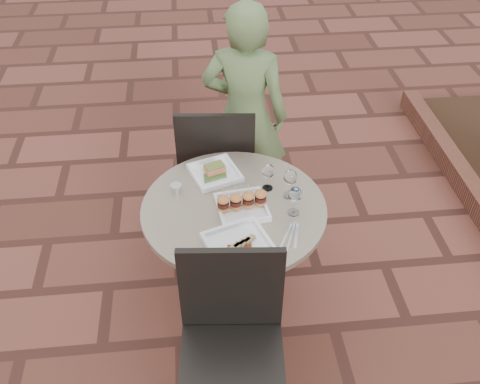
{
  "coord_description": "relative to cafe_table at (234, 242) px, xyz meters",
  "views": [
    {
      "loc": [
        -0.27,
        -2.1,
        2.46
      ],
      "look_at": [
        -0.08,
        -0.18,
        0.82
      ],
      "focal_mm": 40.0,
      "sensor_mm": 36.0,
      "label": 1
    }
  ],
  "objects": [
    {
      "name": "ground",
      "position": [
        0.11,
        0.18,
        -0.48
      ],
      "size": [
        60.0,
        60.0,
        0.0
      ],
      "primitive_type": "plane",
      "color": "brown",
      "rests_on": "ground"
    },
    {
      "name": "cafe_table",
      "position": [
        0.0,
        0.0,
        0.0
      ],
      "size": [
        0.9,
        0.9,
        0.73
      ],
      "color": "gray",
      "rests_on": "ground"
    },
    {
      "name": "chair_far",
      "position": [
        -0.05,
        0.62,
        0.07
      ],
      "size": [
        0.48,
        0.48,
        0.93
      ],
      "rotation": [
        0.0,
        0.0,
        3.05
      ],
      "color": "black",
      "rests_on": "ground"
    },
    {
      "name": "chair_near",
      "position": [
        -0.06,
        -0.58,
        0.07
      ],
      "size": [
        0.48,
        0.48,
        0.93
      ],
      "rotation": [
        0.0,
        0.0,
        -0.09
      ],
      "color": "black",
      "rests_on": "ground"
    },
    {
      "name": "diner",
      "position": [
        0.14,
        0.82,
        0.23
      ],
      "size": [
        0.6,
        0.47,
        1.43
      ],
      "primitive_type": "imported",
      "rotation": [
        0.0,
        0.0,
        2.86
      ],
      "color": "#536A3A",
      "rests_on": "ground"
    },
    {
      "name": "plate_salmon",
      "position": [
        -0.07,
        0.25,
        0.26
      ],
      "size": [
        0.29,
        0.29,
        0.06
      ],
      "rotation": [
        0.0,
        0.0,
        0.33
      ],
      "color": "white",
      "rests_on": "cafe_table"
    },
    {
      "name": "plate_sliders",
      "position": [
        0.04,
        -0.02,
        0.28
      ],
      "size": [
        0.26,
        0.26,
        0.15
      ],
      "rotation": [
        0.0,
        0.0,
        0.13
      ],
      "color": "white",
      "rests_on": "cafe_table"
    },
    {
      "name": "plate_tuna",
      "position": [
        -0.0,
        -0.28,
        0.26
      ],
      "size": [
        0.35,
        0.35,
        0.03
      ],
      "rotation": [
        0.0,
        0.0,
        0.33
      ],
      "color": "white",
      "rests_on": "cafe_table"
    },
    {
      "name": "wine_glass_right",
      "position": [
        0.28,
        -0.07,
        0.36
      ],
      "size": [
        0.07,
        0.07,
        0.16
      ],
      "color": "white",
      "rests_on": "cafe_table"
    },
    {
      "name": "wine_glass_mid",
      "position": [
        0.18,
        0.12,
        0.35
      ],
      "size": [
        0.06,
        0.06,
        0.15
      ],
      "color": "white",
      "rests_on": "cafe_table"
    },
    {
      "name": "wine_glass_far",
      "position": [
        0.28,
        0.05,
        0.36
      ],
      "size": [
        0.07,
        0.07,
        0.16
      ],
      "color": "white",
      "rests_on": "cafe_table"
    },
    {
      "name": "steel_ramekin",
      "position": [
        -0.27,
        0.14,
        0.27
      ],
      "size": [
        0.07,
        0.07,
        0.04
      ],
      "primitive_type": "cylinder",
      "rotation": [
        0.0,
        0.0,
        0.4
      ],
      "color": "silver",
      "rests_on": "cafe_table"
    },
    {
      "name": "cutlery_set",
      "position": [
        0.24,
        -0.23,
        0.25
      ],
      "size": [
        0.15,
        0.21,
        0.0
      ],
      "primitive_type": null,
      "rotation": [
        0.0,
        0.0,
        -0.34
      ],
      "color": "silver",
      "rests_on": "cafe_table"
    }
  ]
}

